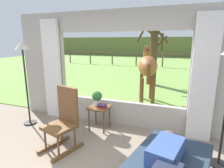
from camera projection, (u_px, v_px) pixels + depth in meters
name	position (u px, v px, depth m)	size (l,w,h in m)	color
back_wall_with_window	(119.00, 71.00, 4.13)	(5.20, 0.12, 2.55)	#ADA599
curtain_panel_left	(52.00, 70.00, 4.58)	(0.44, 0.10, 2.40)	silver
curtain_panel_right	(203.00, 80.00, 3.44)	(0.44, 0.10, 2.40)	silver
outdoor_pasture_lawn	(163.00, 66.00, 14.37)	(36.00, 21.68, 0.02)	#759E47
distant_hill_ridge	(171.00, 47.00, 23.09)	(36.00, 2.00, 2.40)	#616839
reclining_person	(165.00, 161.00, 2.18)	(0.47, 1.43, 0.22)	#334C8C
rocking_chair	(64.00, 119.00, 3.28)	(0.63, 0.78, 1.12)	brown
side_table	(99.00, 111.00, 4.02)	(0.44, 0.44, 0.52)	brown
potted_plant	(97.00, 97.00, 4.04)	(0.22, 0.22, 0.32)	silver
book_stack	(102.00, 106.00, 3.91)	(0.19, 0.16, 0.08)	#B22D28
floor_lamp_left	(23.00, 58.00, 4.04)	(0.32, 0.32, 1.90)	black
horse	(147.00, 66.00, 5.66)	(0.81, 1.82, 1.73)	brown
pasture_tree	(153.00, 54.00, 7.93)	(1.35, 1.38, 2.95)	#4C3823
pasture_fence_line	(163.00, 57.00, 13.76)	(16.10, 0.10, 1.10)	brown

